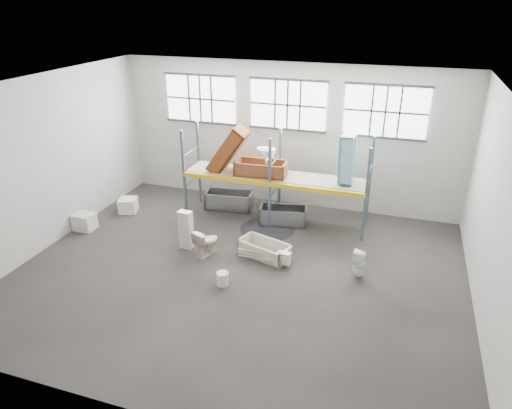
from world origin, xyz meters
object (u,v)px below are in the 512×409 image
at_px(toilet_white, 360,264).
at_px(blue_tub_upright, 347,159).
at_px(carton_near, 85,222).
at_px(cistern_tall, 186,230).
at_px(toilet_beige, 207,242).
at_px(bucket, 223,279).
at_px(bathtub_beige, 265,249).
at_px(rust_tub_flat, 261,168).
at_px(steel_tub_left, 229,200).
at_px(steel_tub_right, 283,215).

xyz_separation_m(toilet_white, blue_tub_upright, (-0.88, 2.76, 1.99)).
bearing_deg(carton_near, cistern_tall, -1.04).
height_order(toilet_beige, bucket, toilet_beige).
bearing_deg(toilet_beige, bathtub_beige, -143.36).
relative_size(cistern_tall, blue_tub_upright, 0.79).
xyz_separation_m(toilet_white, rust_tub_flat, (-3.61, 2.61, 1.42)).
relative_size(steel_tub_left, carton_near, 2.62).
bearing_deg(blue_tub_upright, carton_near, -161.38).
bearing_deg(blue_tub_upright, toilet_beige, -140.46).
bearing_deg(blue_tub_upright, steel_tub_left, 175.35).
bearing_deg(steel_tub_left, carton_near, -142.19).
xyz_separation_m(cistern_tall, toilet_white, (5.13, -0.02, -0.20)).
xyz_separation_m(steel_tub_left, rust_tub_flat, (1.33, -0.48, 1.52)).
xyz_separation_m(toilet_beige, toilet_white, (4.40, 0.15, 0.00)).
distance_m(toilet_white, steel_tub_left, 5.83).
bearing_deg(rust_tub_flat, cistern_tall, -120.39).
bearing_deg(toilet_beige, toilet_white, -155.16).
distance_m(toilet_white, steel_tub_right, 3.76).
height_order(toilet_white, bucket, toilet_white).
bearing_deg(carton_near, blue_tub_upright, 18.62).
bearing_deg(toilet_beige, rust_tub_flat, -83.10).
distance_m(bathtub_beige, toilet_beige, 1.72).
relative_size(bathtub_beige, blue_tub_upright, 1.01).
xyz_separation_m(toilet_beige, bucket, (1.03, -1.34, -0.22)).
xyz_separation_m(toilet_beige, blue_tub_upright, (3.52, 2.91, 1.99)).
distance_m(rust_tub_flat, bucket, 4.42).
height_order(steel_tub_left, blue_tub_upright, blue_tub_upright).
distance_m(rust_tub_flat, carton_near, 5.99).
bearing_deg(toilet_beige, bucket, 150.67).
xyz_separation_m(cistern_tall, rust_tub_flat, (1.52, 2.59, 1.22)).
xyz_separation_m(steel_tub_right, rust_tub_flat, (-0.81, 0.10, 1.54)).
relative_size(toilet_white, blue_tub_upright, 0.53).
bearing_deg(steel_tub_left, toilet_beige, -80.52).
xyz_separation_m(toilet_beige, steel_tub_right, (1.60, 2.66, -0.12)).
height_order(bathtub_beige, carton_near, carton_near).
xyz_separation_m(rust_tub_flat, bucket, (0.24, -4.10, -1.64)).
relative_size(cistern_tall, steel_tub_left, 0.72).
distance_m(cistern_tall, steel_tub_right, 3.43).
relative_size(bathtub_beige, cistern_tall, 1.27).
height_order(toilet_beige, carton_near, toilet_beige).
height_order(bucket, carton_near, carton_near).
bearing_deg(steel_tub_left, blue_tub_upright, -4.65).
bearing_deg(cistern_tall, toilet_beige, -7.44).
xyz_separation_m(bathtub_beige, blue_tub_upright, (1.86, 2.50, 2.17)).
bearing_deg(blue_tub_upright, steel_tub_right, -172.80).
xyz_separation_m(steel_tub_left, bucket, (1.58, -4.57, -0.12)).
bearing_deg(toilet_white, steel_tub_left, -117.70).
xyz_separation_m(bucket, carton_near, (-5.45, 1.57, 0.09)).
height_order(toilet_white, steel_tub_left, toilet_white).
bearing_deg(cistern_tall, steel_tub_left, 91.95).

